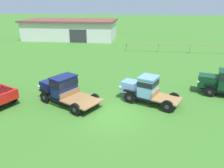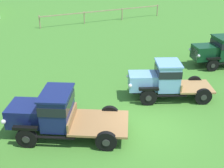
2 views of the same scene
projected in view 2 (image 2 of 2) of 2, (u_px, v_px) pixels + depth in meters
The scene contains 5 objects.
ground_plane at pixel (147, 128), 12.82m from camera, with size 240.00×240.00×0.00m, color #3D7528.
paddock_fence at pixel (104, 13), 31.17m from camera, with size 14.50×0.45×1.33m.
vintage_truck_second_in_line at pixel (55, 112), 11.95m from camera, with size 5.39×4.17×2.07m.
vintage_truck_midrow_center at pixel (163, 79), 14.95m from camera, with size 4.75×3.21×2.07m.
oil_drum_beside_row at pixel (216, 45), 22.42m from camera, with size 0.55×0.55×0.84m.
Camera 2 is at (-6.13, -8.90, 7.35)m, focal length 45.00 mm.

